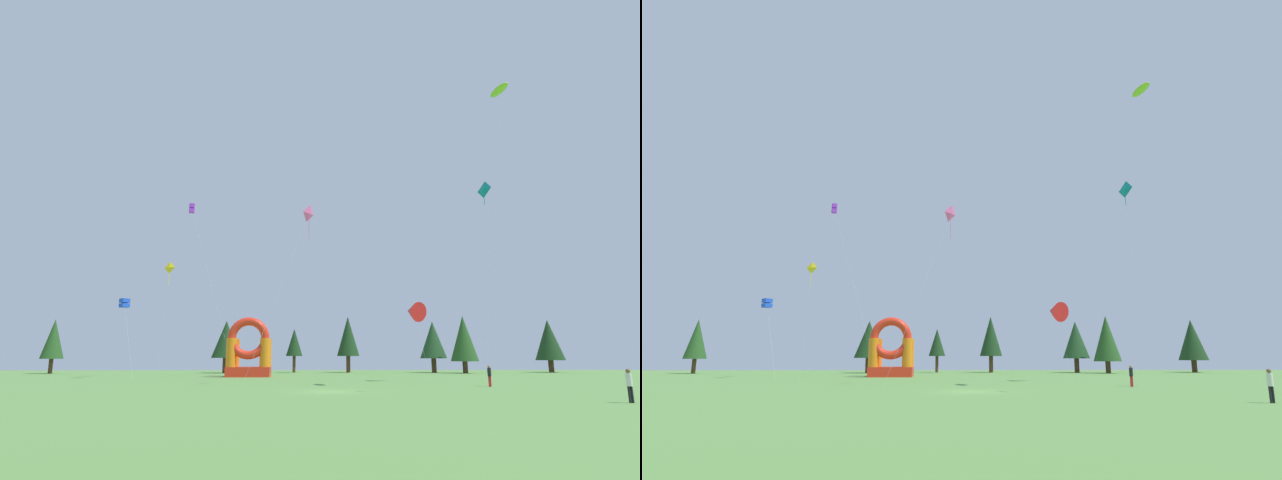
{
  "view_description": "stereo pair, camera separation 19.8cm",
  "coord_description": "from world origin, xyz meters",
  "views": [
    {
      "loc": [
        -2.02,
        -36.27,
        2.27
      ],
      "look_at": [
        0.0,
        14.59,
        13.77
      ],
      "focal_mm": 29.18,
      "sensor_mm": 36.0,
      "label": 1
    },
    {
      "loc": [
        -1.82,
        -36.28,
        2.27
      ],
      "look_at": [
        0.0,
        14.59,
        13.77
      ],
      "focal_mm": 29.18,
      "sensor_mm": 36.0,
      "label": 2
    }
  ],
  "objects": [
    {
      "name": "ground_plane",
      "position": [
        0.0,
        0.0,
        0.0
      ],
      "size": [
        120.0,
        120.0,
        0.0
      ],
      "primitive_type": "plane",
      "color": "#5B8C42"
    },
    {
      "name": "tree_row_3",
      "position": [
        5.51,
        44.71,
        5.37
      ],
      "size": [
        3.43,
        3.43,
        8.41
      ],
      "color": "#4C331E",
      "rests_on": "ground_plane"
    },
    {
      "name": "kite_pink_diamond",
      "position": [
        -1.18,
        8.57,
        14.64
      ],
      "size": [
        6.0,
        1.38,
        15.29
      ],
      "color": "#EA599E",
      "rests_on": "ground_plane"
    },
    {
      "name": "tree_row_6",
      "position": [
        36.75,
        44.3,
        4.86
      ],
      "size": [
        4.39,
        4.39,
        7.98
      ],
      "color": "#4C331E",
      "rests_on": "ground_plane"
    },
    {
      "name": "inflatable_red_slide",
      "position": [
        -7.99,
        27.49,
        2.54
      ],
      "size": [
        5.17,
        4.38,
        6.93
      ],
      "color": "red",
      "rests_on": "ground_plane"
    },
    {
      "name": "kite_lime_parafoil",
      "position": [
        15.04,
        3.94,
        24.73
      ],
      "size": [
        1.29,
        8.86,
        25.22
      ],
      "color": "#8CD826",
      "rests_on": "ground_plane"
    },
    {
      "name": "kite_teal_diamond",
      "position": [
        10.49,
        -2.78,
        13.33
      ],
      "size": [
        1.28,
        3.14,
        13.91
      ],
      "color": "#0C7F7A",
      "rests_on": "ground_plane"
    },
    {
      "name": "tree_row_2",
      "position": [
        -2.74,
        45.31,
        4.44
      ],
      "size": [
        2.55,
        2.55,
        6.55
      ],
      "color": "#4C331E",
      "rests_on": "ground_plane"
    },
    {
      "name": "kite_yellow_diamond",
      "position": [
        -14.55,
        13.38,
        10.5
      ],
      "size": [
        1.5,
        2.66,
        11.04
      ],
      "color": "yellow",
      "rests_on": "ground_plane"
    },
    {
      "name": "tree_row_5",
      "position": [
        22.2,
        40.57,
        4.94
      ],
      "size": [
        4.04,
        4.04,
        8.27
      ],
      "color": "#4C331E",
      "rests_on": "ground_plane"
    },
    {
      "name": "person_far_side",
      "position": [
        14.9,
        -9.4,
        1.01
      ],
      "size": [
        0.34,
        0.34,
        1.69
      ],
      "rotation": [
        0.0,
        0.0,
        3.33
      ],
      "color": "black",
      "rests_on": "ground_plane"
    },
    {
      "name": "tree_row_4",
      "position": [
        18.43,
        43.74,
        4.83
      ],
      "size": [
        4.04,
        4.04,
        7.65
      ],
      "color": "#4C331E",
      "rests_on": "ground_plane"
    },
    {
      "name": "kite_red_delta",
      "position": [
        9.31,
        15.34,
        6.73
      ],
      "size": [
        3.04,
        2.68,
        7.82
      ],
      "color": "red",
      "rests_on": "ground_plane"
    },
    {
      "name": "person_midfield",
      "position": [
        13.04,
        5.5,
        0.99
      ],
      "size": [
        0.39,
        0.39,
        1.66
      ],
      "rotation": [
        0.0,
        0.0,
        0.55
      ],
      "color": "#B21E26",
      "rests_on": "ground_plane"
    },
    {
      "name": "kite_blue_box",
      "position": [
        -21.78,
        23.36,
        8.23
      ],
      "size": [
        2.77,
        2.58,
        8.73
      ],
      "color": "blue",
      "rests_on": "ground_plane"
    },
    {
      "name": "kite_purple_box",
      "position": [
        -15.21,
        25.24,
        19.91
      ],
      "size": [
        5.99,
        2.56,
        20.57
      ],
      "color": "purple",
      "rests_on": "ground_plane"
    },
    {
      "name": "tree_row_0",
      "position": [
        -37.15,
        40.78,
        4.79
      ],
      "size": [
        3.15,
        3.15,
        7.62
      ],
      "color": "#4C331E",
      "rests_on": "ground_plane"
    },
    {
      "name": "tree_row_1",
      "position": [
        -12.88,
        42.94,
        4.83
      ],
      "size": [
        4.22,
        4.22,
        7.59
      ],
      "color": "#4C331E",
      "rests_on": "ground_plane"
    }
  ]
}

